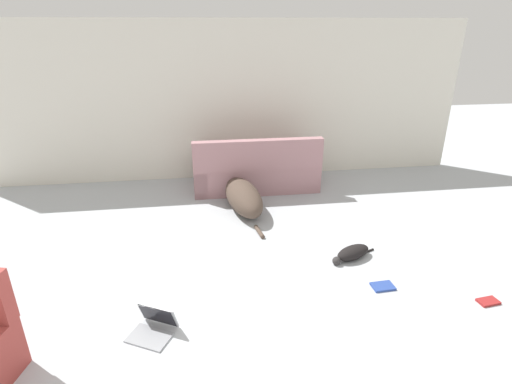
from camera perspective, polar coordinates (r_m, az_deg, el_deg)
wall_back at (r=6.56m, az=-4.56°, el=12.66°), size 7.89×0.06×2.49m
couch at (r=6.24m, az=-0.04°, el=2.93°), size 1.92×0.80×0.86m
dog at (r=5.55m, az=-1.90°, el=-0.62°), size 0.61×1.61×0.40m
cat at (r=4.59m, az=13.58°, el=-8.46°), size 0.58×0.35×0.15m
laptop_open at (r=3.64m, az=-14.31°, el=-17.81°), size 0.45×0.44×0.24m
book_blue at (r=4.25m, az=17.67°, el=-12.72°), size 0.22×0.16×0.02m
book_red at (r=4.44m, az=30.24°, el=-13.36°), size 0.20×0.14×0.02m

